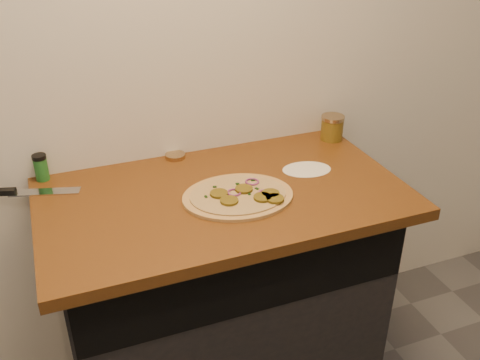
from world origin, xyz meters
name	(u,v)px	position (x,y,z in m)	size (l,w,h in m)	color
cabinet	(222,295)	(0.00, 1.45, 0.43)	(1.10, 0.60, 0.86)	black
countertop	(223,197)	(0.00, 1.42, 0.88)	(1.20, 0.70, 0.04)	brown
pizza	(239,196)	(0.04, 1.36, 0.91)	(0.39, 0.39, 0.02)	tan
chefs_knife	(19,192)	(-0.63, 1.65, 0.91)	(0.33, 0.13, 0.02)	#B7BAC1
mason_jar_lid	(175,156)	(-0.08, 1.72, 0.91)	(0.08, 0.08, 0.02)	tan
salsa_jar	(332,127)	(0.54, 1.66, 0.95)	(0.09, 0.09, 0.10)	#A33010
spice_shaker	(41,167)	(-0.55, 1.72, 0.95)	(0.05, 0.05, 0.09)	#1F6424
flour_spill	(307,169)	(0.33, 1.46, 0.90)	(0.18, 0.18, 0.00)	white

